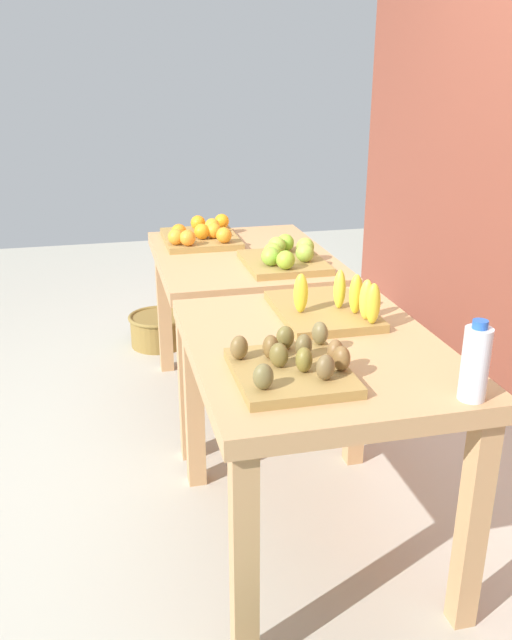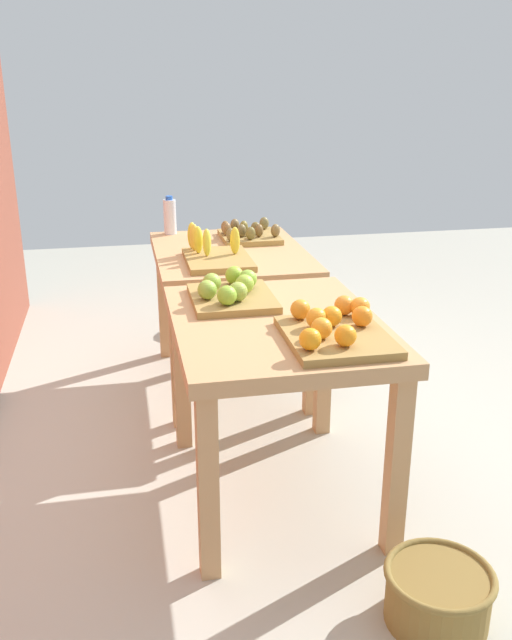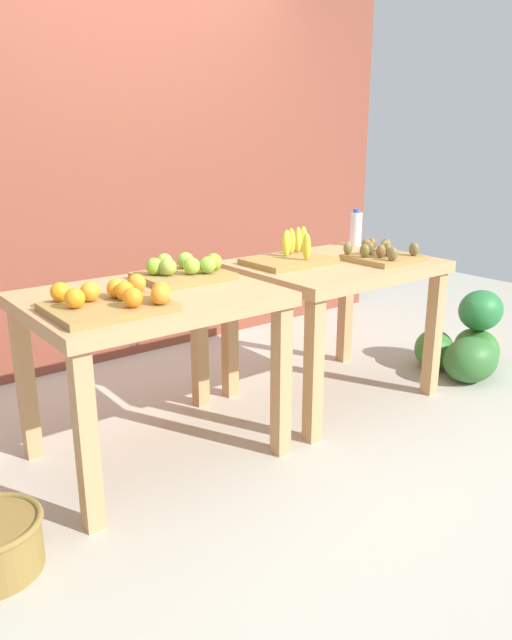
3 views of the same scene
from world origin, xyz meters
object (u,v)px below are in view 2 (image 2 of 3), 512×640
(orange_bin, at_px, (335,329))
(apple_bin, at_px, (231,292))
(display_table_right, at_px, (230,271))
(kiwi_bin, at_px, (248,234))
(wicker_basket, at_px, (438,595))
(watermelon_pile, at_px, (248,299))
(water_bottle, at_px, (170,216))
(banana_crate, at_px, (215,254))
(display_table_left, at_px, (276,347))

(orange_bin, distance_m, apple_bin, 0.58)
(display_table_right, bearing_deg, apple_bin, 171.06)
(kiwi_bin, relative_size, wicker_basket, 1.01)
(display_table_right, distance_m, orange_bin, 1.38)
(orange_bin, relative_size, watermelon_pile, 0.71)
(apple_bin, distance_m, water_bottle, 1.33)
(display_table_right, height_order, kiwi_bin, kiwi_bin)
(wicker_basket, bearing_deg, watermelon_pile, 1.65)
(banana_crate, relative_size, wicker_basket, 1.24)
(orange_bin, relative_size, kiwi_bin, 1.26)
(watermelon_pile, bearing_deg, banana_crate, 161.37)
(display_table_right, bearing_deg, orange_bin, -173.38)
(display_table_left, xyz_separation_m, banana_crate, (0.91, 0.11, 0.15))
(display_table_right, distance_m, kiwi_bin, 0.30)
(water_bottle, bearing_deg, display_table_right, -148.39)
(banana_crate, bearing_deg, apple_bin, 178.09)
(banana_crate, distance_m, kiwi_bin, 0.50)
(display_table_left, xyz_separation_m, apple_bin, (0.25, 0.14, 0.16))
(banana_crate, height_order, wicker_basket, banana_crate)
(kiwi_bin, bearing_deg, display_table_left, 173.98)
(display_table_right, xyz_separation_m, apple_bin, (-0.87, 0.14, 0.16))
(watermelon_pile, bearing_deg, kiwi_bin, 169.78)
(display_table_right, distance_m, banana_crate, 0.29)
(display_table_left, xyz_separation_m, watermelon_pile, (2.04, -0.27, -0.47))
(watermelon_pile, bearing_deg, apple_bin, 167.25)
(orange_bin, xyz_separation_m, wicker_basket, (-0.58, -0.19, -0.71))
(kiwi_bin, xyz_separation_m, wicker_basket, (-2.16, -0.21, -0.71))
(orange_bin, bearing_deg, banana_crate, 13.37)
(wicker_basket, bearing_deg, orange_bin, 18.21)
(orange_bin, distance_m, banana_crate, 1.18)
(display_table_left, height_order, water_bottle, water_bottle)
(watermelon_pile, bearing_deg, water_bottle, 129.91)
(watermelon_pile, bearing_deg, display_table_right, 163.76)
(orange_bin, xyz_separation_m, apple_bin, (0.50, 0.29, 0.00))
(watermelon_pile, height_order, wicker_basket, watermelon_pile)
(apple_bin, xyz_separation_m, banana_crate, (0.65, -0.02, -0.00))
(apple_bin, bearing_deg, wicker_basket, -155.75)
(watermelon_pile, bearing_deg, display_table_left, 172.52)
(display_table_left, height_order, banana_crate, banana_crate)
(display_table_right, distance_m, watermelon_pile, 1.07)
(apple_bin, xyz_separation_m, wicker_basket, (-1.08, -0.49, -0.71))
(display_table_right, height_order, banana_crate, banana_crate)
(water_bottle, distance_m, wicker_basket, 2.60)
(apple_bin, xyz_separation_m, kiwi_bin, (1.08, -0.28, -0.01))
(orange_bin, xyz_separation_m, kiwi_bin, (1.57, 0.02, -0.00))
(apple_bin, relative_size, watermelon_pile, 0.62)
(orange_bin, height_order, kiwi_bin, orange_bin)
(display_table_left, bearing_deg, banana_crate, 7.20)
(display_table_right, bearing_deg, watermelon_pile, -16.24)
(kiwi_bin, distance_m, watermelon_pile, 0.95)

